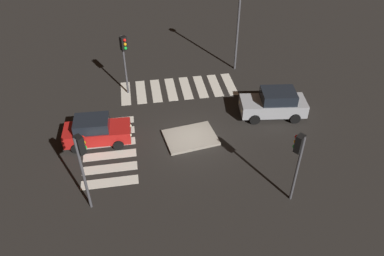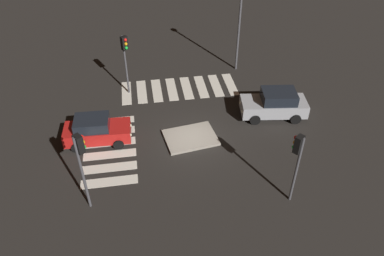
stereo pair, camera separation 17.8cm
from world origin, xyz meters
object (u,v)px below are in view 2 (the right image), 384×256
object	(u,v)px
traffic_island	(190,138)
traffic_light_north	(81,155)
traffic_light_east	(125,51)
street_lamp	(240,12)
traffic_light_west	(297,153)
car_red	(96,130)
car_silver	(275,104)

from	to	relation	value
traffic_island	traffic_light_north	bearing A→B (deg)	37.44
traffic_light_east	street_lamp	size ratio (longest dim) A/B	0.65
traffic_light_west	traffic_light_north	bearing A→B (deg)	45.68
traffic_light_east	street_lamp	xyz separation A→B (m)	(-8.81, -2.40, 1.40)
traffic_light_west	car_red	bearing A→B (deg)	20.11
traffic_island	traffic_light_north	distance (m)	8.25
traffic_light_north	street_lamp	bearing A→B (deg)	13.48
car_red	traffic_light_west	size ratio (longest dim) A/B	0.99
traffic_island	traffic_light_north	world-z (taller)	traffic_light_north
street_lamp	car_silver	bearing A→B (deg)	97.81
traffic_island	traffic_light_north	size ratio (longest dim) A/B	0.76
car_silver	traffic_light_north	bearing A→B (deg)	34.37
traffic_light_north	car_red	bearing A→B (deg)	52.78
car_silver	car_red	size ratio (longest dim) A/B	1.10
traffic_island	car_silver	xyz separation A→B (m)	(-6.06, -1.60, 0.87)
traffic_island	street_lamp	xyz separation A→B (m)	(-5.13, -8.41, 4.79)
car_silver	traffic_light_east	world-z (taller)	traffic_light_east
traffic_island	street_lamp	size ratio (longest dim) A/B	0.50
car_red	traffic_light_east	xyz separation A→B (m)	(-2.16, -5.34, 2.60)
traffic_light_east	car_red	bearing A→B (deg)	-53.27
traffic_island	car_red	world-z (taller)	car_red
traffic_island	street_lamp	world-z (taller)	street_lamp
car_silver	traffic_light_north	distance (m)	13.75
car_silver	street_lamp	size ratio (longest dim) A/B	0.66
traffic_island	traffic_light_east	xyz separation A→B (m)	(3.69, -6.01, 3.39)
traffic_light_east	traffic_light_north	distance (m)	10.81
car_silver	traffic_light_east	xyz separation A→B (m)	(9.75, -4.41, 2.53)
traffic_light_west	street_lamp	world-z (taller)	street_lamp
car_red	traffic_light_west	world-z (taller)	traffic_light_west
traffic_island	car_red	distance (m)	5.94
car_silver	street_lamp	bearing A→B (deg)	-74.95
traffic_light_east	street_lamp	distance (m)	9.24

